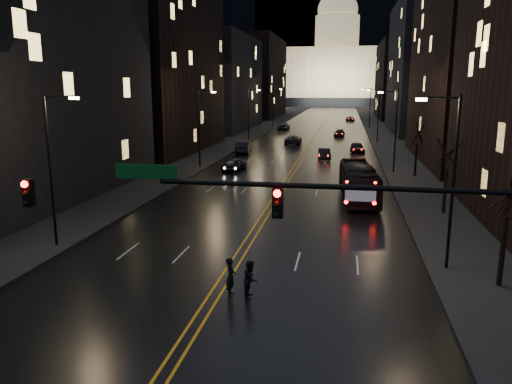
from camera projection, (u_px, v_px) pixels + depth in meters
The scene contains 37 objects.
ground at pixel (181, 349), 18.05m from camera, with size 900.00×900.00×0.00m, color black.
road at pixel (325, 120), 143.26m from camera, with size 20.00×320.00×0.02m, color black.
sidewalk_left at pixel (277, 119), 145.64m from camera, with size 8.00×320.00×0.16m, color black.
sidewalk_right at pixel (375, 120), 140.86m from camera, with size 8.00×320.00×0.16m, color black.
center_line at pixel (325, 119), 143.26m from camera, with size 0.62×320.00×0.01m, color orange.
building_left_near at pixel (16, 65), 40.54m from camera, with size 12.00×28.00×22.00m, color black.
building_left_mid at pixel (158, 53), 70.74m from camera, with size 12.00×30.00×28.00m, color black.
building_left_far at pixel (222, 83), 108.18m from camera, with size 12.00×34.00×20.00m, color black.
building_left_dist at pixel (259, 78), 154.00m from camera, with size 12.00×40.00×24.00m, color black.
building_right_tall at pixel (482, 3), 58.68m from camera, with size 12.00×30.00×38.00m, color black.
building_right_mid at pixel (425, 68), 100.38m from camera, with size 12.00×34.00×26.00m, color black.
building_right_dist at pixel (400, 81), 147.03m from camera, with size 12.00×40.00×22.00m, color black.
mountain_ridge at pixel (397, 9), 363.76m from camera, with size 520.00×60.00×130.00m, color black.
capitol at pixel (336, 71), 255.29m from camera, with size 90.00×50.00×58.50m.
traffic_signal at pixel (352, 221), 15.97m from camera, with size 17.29×0.45×7.00m.
streetlamp_right_near at pixel (450, 174), 24.78m from camera, with size 2.13×0.25×9.00m.
streetlamp_left_near at pixel (53, 162), 28.47m from camera, with size 2.13×0.25×9.00m.
streetlamp_right_mid at pixel (394, 127), 53.67m from camera, with size 2.13×0.25×9.00m.
streetlamp_left_mid at pixel (200, 124), 57.37m from camera, with size 2.13×0.25×9.00m.
streetlamp_right_far at pixel (377, 113), 82.57m from camera, with size 2.13×0.25×9.00m.
streetlamp_left_far at pixel (249, 111), 86.26m from camera, with size 2.13×0.25×9.00m.
streetlamp_right_dist at pixel (369, 106), 111.47m from camera, with size 2.13×0.25×9.00m.
streetlamp_left_dist at pixel (274, 105), 115.16m from camera, with size 2.13×0.25×9.00m.
tree_right_near at pixel (509, 195), 22.59m from camera, with size 2.40×2.40×6.65m.
tree_right_mid at pixel (448, 154), 36.08m from camera, with size 2.40×2.40×6.65m.
tree_right_far at pixel (417, 134), 51.49m from camera, with size 2.40×2.40×6.65m.
bus at pixel (358, 182), 41.73m from camera, with size 2.47×10.55×2.94m, color black.
oncoming_car_a at pixel (234, 164), 55.76m from camera, with size 1.83×4.55×1.55m, color black.
oncoming_car_b at pixel (244, 147), 70.98m from camera, with size 1.79×5.14×1.69m, color black.
oncoming_car_c at pixel (293, 140), 82.28m from camera, with size 2.43×5.26×1.46m, color black.
oncoming_car_d at pixel (284, 126), 109.56m from camera, with size 2.20×5.42×1.57m, color black.
receding_car_a at pixel (324, 154), 65.27m from camera, with size 1.46×4.18×1.38m, color black.
receding_car_b at pixel (357, 148), 71.19m from camera, with size 1.84×4.56×1.55m, color black.
receding_car_c at pixel (339, 133), 94.71m from camera, with size 1.79×4.39×1.27m, color black.
receding_car_d at pixel (350, 119), 136.65m from camera, with size 2.11×4.57×1.27m, color black.
pedestrian_a at pixel (231, 277), 22.55m from camera, with size 0.65×0.43×1.79m, color black.
pedestrian_b at pixel (251, 279), 22.40m from camera, with size 0.83×0.46×1.71m, color black.
Camera 1 is at (5.57, -15.74, 9.33)m, focal length 35.00 mm.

